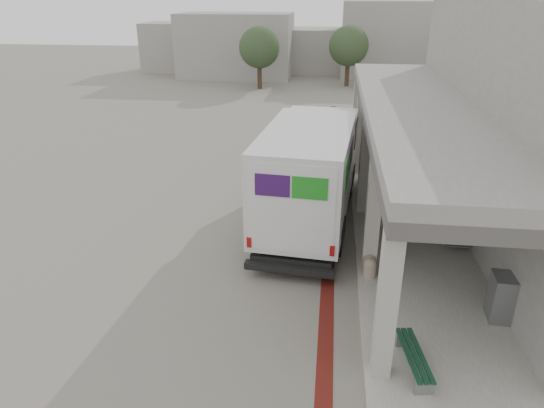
# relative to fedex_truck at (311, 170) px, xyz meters

# --- Properties ---
(ground) EXTENTS (120.00, 120.00, 0.00)m
(ground) POSITION_rel_fedex_truck_xyz_m (-0.30, -3.64, -1.83)
(ground) COLOR slate
(ground) RESTS_ON ground
(bike_lane_stripe) EXTENTS (0.35, 40.00, 0.01)m
(bike_lane_stripe) POSITION_rel_fedex_truck_xyz_m (0.70, -1.64, -1.83)
(bike_lane_stripe) COLOR #5A1712
(bike_lane_stripe) RESTS_ON ground
(sidewalk) EXTENTS (4.40, 28.00, 0.12)m
(sidewalk) POSITION_rel_fedex_truck_xyz_m (3.70, -3.64, -1.77)
(sidewalk) COLOR gray
(sidewalk) RESTS_ON ground
(transit_building) EXTENTS (7.60, 17.00, 7.00)m
(transit_building) POSITION_rel_fedex_truck_xyz_m (6.53, 0.86, 1.57)
(transit_building) COLOR gray
(transit_building) RESTS_ON ground
(distant_backdrop) EXTENTS (28.00, 10.00, 6.50)m
(distant_backdrop) POSITION_rel_fedex_truck_xyz_m (-3.15, 32.25, 0.87)
(distant_backdrop) COLOR gray
(distant_backdrop) RESTS_ON ground
(tree_left) EXTENTS (3.20, 3.20, 4.80)m
(tree_left) POSITION_rel_fedex_truck_xyz_m (-5.30, 24.36, 1.35)
(tree_left) COLOR #38281C
(tree_left) RESTS_ON ground
(tree_mid) EXTENTS (3.20, 3.20, 4.80)m
(tree_mid) POSITION_rel_fedex_truck_xyz_m (1.70, 26.36, 1.35)
(tree_mid) COLOR #38281C
(tree_mid) RESTS_ON ground
(tree_right) EXTENTS (3.20, 3.20, 4.80)m
(tree_right) POSITION_rel_fedex_truck_xyz_m (9.70, 25.36, 1.35)
(tree_right) COLOR #38281C
(tree_right) RESTS_ON ground
(fedex_truck) EXTENTS (3.20, 8.26, 3.44)m
(fedex_truck) POSITION_rel_fedex_truck_xyz_m (0.00, 0.00, 0.00)
(fedex_truck) COLOR black
(fedex_truck) RESTS_ON ground
(bench) EXTENTS (0.59, 1.67, 0.38)m
(bench) POSITION_rel_fedex_truck_xyz_m (2.47, -6.98, -1.44)
(bench) COLOR gray
(bench) RESTS_ON sidewalk
(bollard_near) EXTENTS (0.37, 0.37, 0.56)m
(bollard_near) POSITION_rel_fedex_truck_xyz_m (1.80, -3.34, -1.43)
(bollard_near) COLOR gray
(bollard_near) RESTS_ON sidewalk
(bollard_far) EXTENTS (0.36, 0.36, 0.54)m
(bollard_far) POSITION_rel_fedex_truck_xyz_m (1.80, -3.53, -1.44)
(bollard_far) COLOR gray
(bollard_far) RESTS_ON sidewalk
(utility_cabinet) EXTENTS (0.55, 0.71, 1.13)m
(utility_cabinet) POSITION_rel_fedex_truck_xyz_m (4.70, -4.99, -1.15)
(utility_cabinet) COLOR slate
(utility_cabinet) RESTS_ON sidewalk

